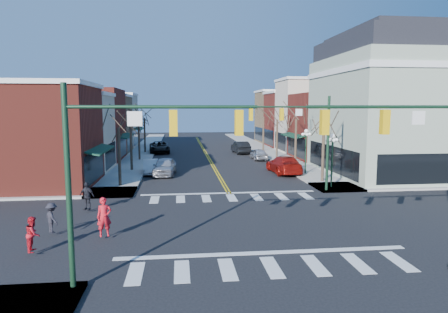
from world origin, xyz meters
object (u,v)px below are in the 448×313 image
object	(u,v)px
victorian_corner	(394,104)
car_right_near	(284,165)
pedestrian_red_b	(33,234)
lamppost_midblock	(306,144)
pedestrian_dark_b	(52,218)
lamppost_corner	(332,151)
car_right_mid	(259,154)
pedestrian_red_a	(104,217)
car_left_far	(159,147)
car_right_far	(241,147)
car_left_mid	(151,167)
pedestrian_dark_a	(87,196)
car_left_near	(165,166)

from	to	relation	value
victorian_corner	car_right_near	size ratio (longest dim) A/B	2.45
victorian_corner	pedestrian_red_b	distance (m)	32.63
lamppost_midblock	pedestrian_dark_b	xyz separation A→B (m)	(-18.20, -16.07, -2.05)
lamppost_corner	pedestrian_red_b	distance (m)	21.98
car_right_mid	pedestrian_red_a	world-z (taller)	pedestrian_red_a
pedestrian_dark_b	lamppost_corner	bearing A→B (deg)	-101.95
car_left_far	car_right_mid	size ratio (longest dim) A/B	1.42
lamppost_midblock	car_right_far	distance (m)	18.52
lamppost_corner	pedestrian_red_a	world-z (taller)	lamppost_corner
car_left_mid	pedestrian_dark_a	distance (m)	14.16
car_left_mid	car_right_mid	world-z (taller)	car_right_mid
car_right_mid	pedestrian_dark_a	distance (m)	27.31
car_right_mid	pedestrian_dark_a	size ratio (longest dim) A/B	2.39
pedestrian_dark_b	car_left_mid	bearing A→B (deg)	-50.81
pedestrian_dark_b	car_right_mid	bearing A→B (deg)	-70.13
car_right_mid	pedestrian_red_b	size ratio (longest dim) A/B	2.66
victorian_corner	car_right_mid	world-z (taller)	victorian_corner
lamppost_corner	lamppost_midblock	xyz separation A→B (m)	(0.00, 6.50, 0.00)
lamppost_corner	car_left_far	bearing A→B (deg)	119.11
pedestrian_red_b	victorian_corner	bearing A→B (deg)	-62.55
car_left_far	car_right_far	bearing A→B (deg)	-13.25
lamppost_corner	pedestrian_dark_b	xyz separation A→B (m)	(-18.20, -9.57, -2.05)
car_left_near	car_left_mid	distance (m)	1.67
lamppost_corner	pedestrian_dark_a	xyz separation A→B (m)	(-17.49, -5.10, -1.96)
car_left_far	pedestrian_red_b	world-z (taller)	pedestrian_red_b
lamppost_midblock	car_right_far	size ratio (longest dim) A/B	0.86
car_left_far	car_right_far	size ratio (longest dim) A/B	1.15
car_left_near	car_left_mid	xyz separation A→B (m)	(-1.37, 0.94, -0.14)
car_left_mid	pedestrian_red_a	bearing A→B (deg)	-97.44
car_left_far	pedestrian_red_a	bearing A→B (deg)	-96.33
car_right_near	pedestrian_red_a	world-z (taller)	pedestrian_red_a
victorian_corner	pedestrian_dark_b	bearing A→B (deg)	-149.56
pedestrian_red_b	pedestrian_dark_a	bearing A→B (deg)	-12.72
victorian_corner	car_left_mid	world-z (taller)	victorian_corner
pedestrian_red_a	car_left_mid	bearing A→B (deg)	69.67
victorian_corner	lamppost_corner	size ratio (longest dim) A/B	3.29
car_left_mid	car_left_far	distance (m)	17.46
car_left_near	car_right_near	xyz separation A→B (m)	(11.43, -0.28, 0.02)
victorian_corner	car_left_near	bearing A→B (deg)	175.17
car_right_far	pedestrian_dark_b	xyz separation A→B (m)	(-14.80, -34.15, 0.08)
car_right_mid	pedestrian_red_b	bearing A→B (deg)	60.71
car_right_far	car_right_near	bearing A→B (deg)	90.64
victorian_corner	pedestrian_red_b	world-z (taller)	victorian_corner
lamppost_midblock	car_right_mid	size ratio (longest dim) A/B	1.06
car_left_near	car_left_mid	size ratio (longest dim) A/B	1.17
pedestrian_red_a	car_right_mid	bearing A→B (deg)	47.03
pedestrian_red_a	pedestrian_red_b	xyz separation A→B (m)	(-2.70, -1.75, -0.18)
car_right_near	car_right_far	bearing A→B (deg)	-86.91
car_right_far	pedestrian_dark_b	bearing A→B (deg)	61.84
pedestrian_red_a	pedestrian_dark_b	bearing A→B (deg)	145.29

